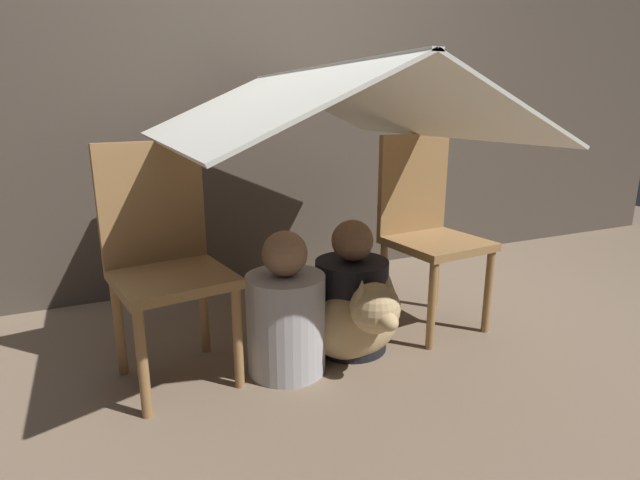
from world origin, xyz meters
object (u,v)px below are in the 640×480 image
Objects in this scene: chair_left at (165,255)px; dog at (361,320)px; chair_right at (427,225)px; person_second at (351,297)px; person_front at (286,315)px.

chair_left is 2.23× the size of dog.
chair_right reaches higher than person_second.
person_front is 1.42× the size of dog.
person_second reaches higher than dog.
chair_left reaches higher than person_second.
chair_left is at bearing 171.58° from person_second.
person_second is (0.32, 0.06, -0.00)m from person_front.
person_front is 0.31m from dog.
chair_left is 1.57× the size of person_front.
chair_right reaches higher than dog.
chair_right is 1.57× the size of person_front.
chair_right is 1.57× the size of person_second.
chair_left reaches higher than dog.
chair_right is (1.19, 0.00, 0.00)m from chair_left.
chair_right is 0.61m from dog.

